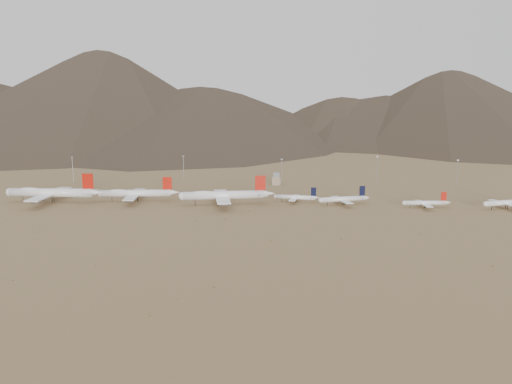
# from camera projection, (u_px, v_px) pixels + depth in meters

# --- Properties ---
(ground) EXTENTS (3000.00, 3000.00, 0.00)m
(ground) POSITION_uv_depth(u_px,v_px,m) (231.00, 212.00, 363.25)
(ground) COLOR #A38454
(ground) RESTS_ON ground
(mountain_ridge) EXTENTS (4400.00, 1000.00, 300.00)m
(mountain_ridge) POSITION_uv_depth(u_px,v_px,m) (273.00, 71.00, 1219.32)
(mountain_ridge) COLOR #443629
(mountain_ridge) RESTS_ON ground
(widebody_west) EXTENTS (79.25, 60.62, 23.53)m
(widebody_west) POSITION_uv_depth(u_px,v_px,m) (51.00, 192.00, 394.18)
(widebody_west) COLOR white
(widebody_west) RESTS_ON ground
(widebody_centre) EXTENTS (65.72, 50.92, 19.55)m
(widebody_centre) POSITION_uv_depth(u_px,v_px,m) (136.00, 193.00, 398.99)
(widebody_centre) COLOR white
(widebody_centre) RESTS_ON ground
(widebody_east) EXTENTS (74.44, 58.28, 22.34)m
(widebody_east) POSITION_uv_depth(u_px,v_px,m) (224.00, 195.00, 385.92)
(widebody_east) COLOR white
(widebody_east) RESTS_ON ground
(narrowbody_a) EXTENTS (37.75, 27.51, 12.53)m
(narrowbody_a) POSITION_uv_depth(u_px,v_px,m) (296.00, 197.00, 395.87)
(narrowbody_a) COLOR white
(narrowbody_a) RESTS_ON ground
(narrowbody_b) EXTENTS (41.50, 30.90, 14.20)m
(narrowbody_b) POSITION_uv_depth(u_px,v_px,m) (344.00, 199.00, 386.37)
(narrowbody_b) COLOR white
(narrowbody_b) RESTS_ON ground
(narrowbody_c) EXTENTS (37.13, 26.76, 12.25)m
(narrowbody_c) POSITION_uv_depth(u_px,v_px,m) (426.00, 203.00, 374.86)
(narrowbody_c) COLOR white
(narrowbody_c) RESTS_ON ground
(narrowbody_d) EXTENTS (42.44, 31.71, 14.63)m
(narrowbody_d) POSITION_uv_depth(u_px,v_px,m) (507.00, 203.00, 372.12)
(narrowbody_d) COLOR white
(narrowbody_d) RESTS_ON ground
(control_tower) EXTENTS (8.00, 8.00, 12.00)m
(control_tower) POSITION_uv_depth(u_px,v_px,m) (276.00, 179.00, 478.10)
(control_tower) COLOR gray
(control_tower) RESTS_ON ground
(mast_far_west) EXTENTS (2.00, 0.60, 25.70)m
(mast_far_west) POSITION_uv_depth(u_px,v_px,m) (73.00, 168.00, 488.60)
(mast_far_west) COLOR gray
(mast_far_west) RESTS_ON ground
(mast_west) EXTENTS (2.00, 0.60, 25.70)m
(mast_west) POSITION_uv_depth(u_px,v_px,m) (184.00, 167.00, 496.88)
(mast_west) COLOR gray
(mast_west) RESTS_ON ground
(mast_centre) EXTENTS (2.00, 0.60, 25.70)m
(mast_centre) POSITION_uv_depth(u_px,v_px,m) (282.00, 171.00, 470.95)
(mast_centre) COLOR gray
(mast_centre) RESTS_ON ground
(mast_east) EXTENTS (2.00, 0.60, 25.70)m
(mast_east) POSITION_uv_depth(u_px,v_px,m) (377.00, 168.00, 493.49)
(mast_east) COLOR gray
(mast_east) RESTS_ON ground
(mast_far_east) EXTENTS (2.00, 0.60, 25.70)m
(mast_far_east) POSITION_uv_depth(u_px,v_px,m) (457.00, 172.00, 464.06)
(mast_far_east) COLOR gray
(mast_far_east) RESTS_ON ground
(desert_scrub) EXTENTS (449.68, 182.00, 0.83)m
(desert_scrub) POSITION_uv_depth(u_px,v_px,m) (284.00, 260.00, 251.87)
(desert_scrub) COLOR olive
(desert_scrub) RESTS_ON ground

